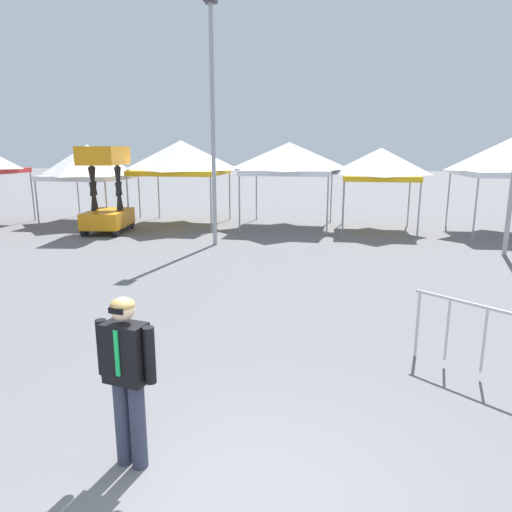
% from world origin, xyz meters
% --- Properties ---
extents(canopy_tent_left_of_center, '(3.30, 3.30, 3.34)m').
position_xyz_m(canopy_tent_left_of_center, '(-9.88, 15.64, 2.60)').
color(canopy_tent_left_of_center, '#9E9EA3').
rests_on(canopy_tent_left_of_center, ground).
extents(canopy_tent_behind_right, '(3.59, 3.59, 3.49)m').
position_xyz_m(canopy_tent_behind_right, '(-5.70, 15.65, 2.80)').
color(canopy_tent_behind_right, '#9E9EA3').
rests_on(canopy_tent_behind_right, ground).
extents(canopy_tent_center, '(3.58, 3.58, 3.41)m').
position_xyz_m(canopy_tent_center, '(-1.20, 15.77, 2.78)').
color(canopy_tent_center, '#9E9EA3').
rests_on(canopy_tent_center, ground).
extents(canopy_tent_far_right, '(2.83, 2.83, 3.19)m').
position_xyz_m(canopy_tent_far_right, '(2.36, 15.53, 2.58)').
color(canopy_tent_far_right, '#9E9EA3').
rests_on(canopy_tent_far_right, ground).
extents(canopy_tent_right_of_center, '(3.61, 3.61, 3.56)m').
position_xyz_m(canopy_tent_right_of_center, '(7.00, 15.58, 2.86)').
color(canopy_tent_right_of_center, '#9E9EA3').
rests_on(canopy_tent_right_of_center, ground).
extents(scissor_lift, '(1.69, 2.46, 3.24)m').
position_xyz_m(scissor_lift, '(-7.87, 13.22, 1.03)').
color(scissor_lift, black).
rests_on(scissor_lift, ground).
extents(person_foreground, '(0.64, 0.32, 1.78)m').
position_xyz_m(person_foreground, '(-1.14, 0.55, 1.03)').
color(person_foreground, '#33384C').
rests_on(person_foreground, ground).
extents(light_pole_near_lift, '(0.36, 0.36, 7.69)m').
position_xyz_m(light_pole_near_lift, '(-3.21, 11.64, 4.40)').
color(light_pole_near_lift, '#9E9EA3').
rests_on(light_pole_near_lift, ground).
extents(crowd_barrier_mid_lot, '(1.66, 1.36, 1.08)m').
position_xyz_m(crowd_barrier_mid_lot, '(2.86, 3.07, 0.75)').
color(crowd_barrier_mid_lot, '#B7BABF').
rests_on(crowd_barrier_mid_lot, ground).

